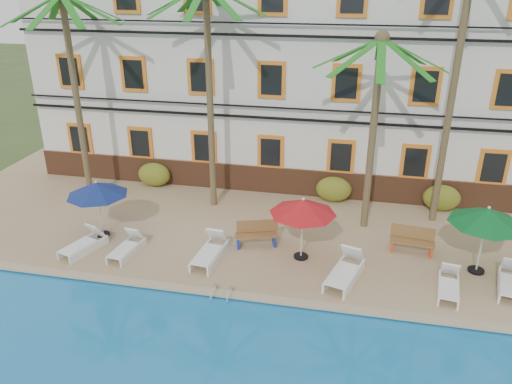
% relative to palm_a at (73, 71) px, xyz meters
% --- Properties ---
extents(ground, '(100.00, 100.00, 0.00)m').
position_rel_palm_a_xyz_m(ground, '(9.03, -4.76, -5.72)').
color(ground, '#384C23').
rests_on(ground, ground).
extents(pool_deck, '(30.00, 12.00, 0.25)m').
position_rel_palm_a_xyz_m(pool_deck, '(9.03, 0.24, -5.59)').
color(pool_deck, tan).
rests_on(pool_deck, ground).
extents(pool_coping, '(30.00, 0.35, 0.06)m').
position_rel_palm_a_xyz_m(pool_coping, '(9.03, -5.66, -5.44)').
color(pool_coping, tan).
rests_on(pool_coping, pool_deck).
extents(hotel_building, '(25.40, 6.44, 10.22)m').
position_rel_palm_a_xyz_m(hotel_building, '(9.03, 5.22, -0.35)').
color(hotel_building, silver).
rests_on(hotel_building, pool_deck).
extents(palm_a, '(4.53, 4.53, 8.55)m').
position_rel_palm_a_xyz_m(palm_a, '(0.00, 0.00, 0.00)').
color(palm_a, brown).
rests_on(palm_a, pool_deck).
extents(palm_b, '(4.53, 4.53, 8.89)m').
position_rel_palm_a_xyz_m(palm_b, '(5.42, 0.46, 0.19)').
color(palm_b, brown).
rests_on(palm_b, pool_deck).
extents(palm_c, '(4.53, 4.53, 7.28)m').
position_rel_palm_a_xyz_m(palm_c, '(11.65, -0.20, -0.73)').
color(palm_c, brown).
rests_on(palm_c, pool_deck).
extents(palm_d, '(4.53, 4.53, 10.48)m').
position_rel_palm_a_xyz_m(palm_d, '(14.32, 0.87, 1.07)').
color(palm_d, brown).
rests_on(palm_d, pool_deck).
extents(shrub_left, '(1.50, 0.90, 1.10)m').
position_rel_palm_a_xyz_m(shrub_left, '(2.21, 1.84, -4.92)').
color(shrub_left, '#1E4F16').
rests_on(shrub_left, pool_deck).
extents(shrub_mid, '(1.50, 0.90, 1.10)m').
position_rel_palm_a_xyz_m(shrub_mid, '(10.34, 1.84, -4.92)').
color(shrub_mid, '#1E4F16').
rests_on(shrub_mid, pool_deck).
extents(shrub_right, '(1.50, 0.90, 1.10)m').
position_rel_palm_a_xyz_m(shrub_right, '(14.72, 1.84, -4.92)').
color(shrub_right, '#1E4F16').
rests_on(shrub_right, pool_deck).
extents(umbrella_blue, '(2.21, 2.21, 2.22)m').
position_rel_palm_a_xyz_m(umbrella_blue, '(2.12, -2.98, -3.58)').
color(umbrella_blue, black).
rests_on(umbrella_blue, pool_deck).
extents(umbrella_red, '(2.26, 2.26, 2.27)m').
position_rel_palm_a_xyz_m(umbrella_red, '(9.55, -3.03, -3.54)').
color(umbrella_red, black).
rests_on(umbrella_red, pool_deck).
extents(umbrella_green, '(2.38, 2.38, 2.38)m').
position_rel_palm_a_xyz_m(umbrella_green, '(15.31, -2.73, -3.44)').
color(umbrella_green, black).
rests_on(umbrella_green, pool_deck).
extents(lounger_a, '(1.16, 1.88, 0.84)m').
position_rel_palm_a_xyz_m(lounger_a, '(2.00, -4.12, -5.20)').
color(lounger_a, white).
rests_on(lounger_a, pool_deck).
extents(lounger_b, '(0.79, 1.73, 0.79)m').
position_rel_palm_a_xyz_m(lounger_b, '(3.58, -4.01, -5.21)').
color(lounger_b, white).
rests_on(lounger_b, pool_deck).
extents(lounger_c, '(0.90, 2.04, 0.93)m').
position_rel_palm_a_xyz_m(lounger_c, '(6.53, -3.77, -5.17)').
color(lounger_c, white).
rests_on(lounger_c, pool_deck).
extents(lounger_d, '(1.29, 2.19, 0.98)m').
position_rel_palm_a_xyz_m(lounger_d, '(11.09, -4.08, -5.15)').
color(lounger_d, white).
rests_on(lounger_d, pool_deck).
extents(lounger_e, '(0.83, 1.75, 0.80)m').
position_rel_palm_a_xyz_m(lounger_e, '(14.23, -4.14, -5.21)').
color(lounger_e, white).
rests_on(lounger_e, pool_deck).
extents(lounger_f, '(1.03, 1.93, 0.86)m').
position_rel_palm_a_xyz_m(lounger_f, '(16.11, -3.59, -5.19)').
color(lounger_f, white).
rests_on(lounger_f, pool_deck).
extents(bench_left, '(1.57, 0.92, 0.93)m').
position_rel_palm_a_xyz_m(bench_left, '(7.85, -2.50, -5.00)').
color(bench_left, olive).
rests_on(bench_left, pool_deck).
extents(bench_right, '(1.54, 0.64, 0.93)m').
position_rel_palm_a_xyz_m(bench_right, '(13.31, -1.85, -5.00)').
color(bench_right, olive).
rests_on(bench_right, pool_deck).
extents(pool_ladder, '(0.54, 0.74, 0.74)m').
position_rel_palm_a_xyz_m(pool_ladder, '(7.47, -5.76, -5.47)').
color(pool_ladder, silver).
rests_on(pool_ladder, ground).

